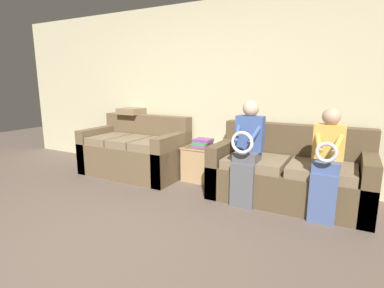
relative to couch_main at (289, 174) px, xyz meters
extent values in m
plane|color=brown|center=(-1.23, -2.20, -0.32)|extent=(14.00, 14.00, 0.00)
cube|color=beige|center=(-1.23, 0.50, 0.96)|extent=(7.99, 0.06, 2.55)
cube|color=brown|center=(0.00, -0.05, -0.11)|extent=(1.81, 0.87, 0.41)
cube|color=brown|center=(0.00, 0.29, 0.33)|extent=(1.81, 0.20, 0.49)
cube|color=brown|center=(-0.83, -0.05, 0.01)|extent=(0.16, 0.87, 0.65)
cube|color=brown|center=(0.83, -0.05, 0.01)|extent=(0.16, 0.87, 0.65)
cube|color=#7A664C|center=(-0.37, -0.15, 0.14)|extent=(0.70, 0.63, 0.11)
cube|color=#7A664C|center=(0.37, -0.15, 0.14)|extent=(0.70, 0.63, 0.11)
cube|color=brown|center=(-2.33, -0.05, -0.08)|extent=(1.56, 0.89, 0.48)
cube|color=brown|center=(-2.33, 0.30, 0.37)|extent=(1.56, 0.20, 0.42)
cube|color=brown|center=(-3.03, -0.05, 0.03)|extent=(0.16, 0.89, 0.69)
cube|color=brown|center=(-1.62, -0.05, 0.03)|extent=(0.16, 0.89, 0.69)
cube|color=#7A664C|center=(-2.74, -0.15, 0.22)|extent=(0.39, 0.65, 0.11)
cube|color=#7A664C|center=(-2.33, -0.15, 0.22)|extent=(0.39, 0.65, 0.11)
cube|color=#7A664C|center=(-1.91, -0.15, 0.22)|extent=(0.39, 0.65, 0.11)
cube|color=#56565B|center=(-0.42, -0.48, -0.06)|extent=(0.27, 0.10, 0.52)
cube|color=#56565B|center=(-0.42, -0.34, 0.25)|extent=(0.27, 0.28, 0.11)
cube|color=#3D5693|center=(-0.42, -0.27, 0.51)|extent=(0.32, 0.14, 0.41)
sphere|color=#DBB293|center=(-0.42, -0.27, 0.80)|extent=(0.18, 0.18, 0.18)
torus|color=white|center=(-0.42, -0.54, 0.45)|extent=(0.25, 0.04, 0.25)
cylinder|color=#3D5693|center=(-0.53, -0.41, 0.54)|extent=(0.11, 0.31, 0.23)
cylinder|color=#3D5693|center=(-0.32, -0.41, 0.54)|extent=(0.11, 0.31, 0.23)
cube|color=#475B8E|center=(0.42, -0.48, -0.06)|extent=(0.26, 0.10, 0.52)
cube|color=#475B8E|center=(0.42, -0.34, 0.25)|extent=(0.26, 0.28, 0.11)
cube|color=gold|center=(0.42, -0.27, 0.49)|extent=(0.30, 0.14, 0.36)
sphere|color=tan|center=(0.42, -0.27, 0.75)|extent=(0.18, 0.18, 0.18)
torus|color=silver|center=(0.42, -0.54, 0.44)|extent=(0.21, 0.04, 0.21)
cylinder|color=gold|center=(0.33, -0.41, 0.52)|extent=(0.12, 0.31, 0.21)
cylinder|color=gold|center=(0.52, -0.41, 0.52)|extent=(0.12, 0.31, 0.21)
cube|color=tan|center=(-1.26, 0.20, -0.07)|extent=(0.49, 0.47, 0.50)
cube|color=tan|center=(-1.26, 0.20, 0.17)|extent=(0.51, 0.49, 0.02)
cube|color=#7A4284|center=(-1.26, 0.19, 0.20)|extent=(0.21, 0.31, 0.04)
cube|color=#3D8451|center=(-1.26, 0.19, 0.23)|extent=(0.21, 0.30, 0.03)
cube|color=#7A4284|center=(-1.26, 0.21, 0.27)|extent=(0.25, 0.22, 0.04)
cube|color=#846B4C|center=(-2.63, 0.30, 0.63)|extent=(0.37, 0.37, 0.10)
camera|label=1|loc=(0.60, -3.62, 1.10)|focal=28.00mm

